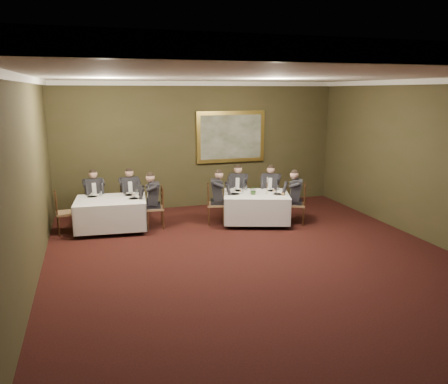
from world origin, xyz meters
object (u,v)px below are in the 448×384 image
diner_main_endleft (216,203)px  chair_main_endright (297,212)px  chair_main_endleft (215,212)px  chair_sec_backright (130,209)px  chair_sec_backleft (95,210)px  candlestick (267,188)px  chair_main_backright (270,204)px  diner_sec_endright (155,207)px  chair_sec_endleft (66,221)px  table_main (256,206)px  chair_main_backleft (238,204)px  diner_main_backleft (238,196)px  diner_main_backright (271,196)px  diner_sec_backleft (95,202)px  chair_sec_endright (156,216)px  centerpiece (254,190)px  painting (231,137)px  table_second (111,212)px  diner_main_endright (297,204)px  diner_sec_backright (130,200)px

diner_main_endleft → chair_main_endright: size_ratio=1.35×
chair_main_endleft → chair_sec_backright: bearing=-101.0°
diner_main_endleft → chair_sec_backleft: 3.09m
diner_main_endleft → candlestick: diner_main_endleft is taller
candlestick → chair_main_backright: bearing=60.6°
chair_main_endright → diner_sec_endright: diner_sec_endright is taller
chair_sec_backleft → chair_sec_endleft: (-0.67, -0.78, 0.00)m
table_main → diner_main_endleft: diner_main_endleft is taller
diner_main_endleft → chair_main_backleft: bearing=141.9°
chair_main_backright → diner_main_backleft: bearing=14.4°
diner_main_backright → chair_sec_backleft: (-4.51, 0.72, -0.23)m
chair_main_endright → chair_sec_backleft: size_ratio=1.00×
table_main → chair_main_endleft: bearing=162.1°
diner_sec_backleft → chair_sec_endright: bearing=140.5°
chair_main_backright → chair_sec_backright: bearing=21.7°
diner_sec_backleft → centerpiece: diner_sec_backleft is taller
painting → chair_main_backright: bearing=-64.7°
diner_main_backleft → diner_main_endleft: 0.99m
table_second → painting: painting is taller
centerpiece → painting: painting is taller
chair_sec_backright → chair_sec_endright: 1.03m
chair_sec_backleft → chair_sec_endleft: 1.03m
chair_main_backleft → diner_main_backright: size_ratio=0.74×
diner_main_endleft → diner_main_endright: size_ratio=1.00×
table_main → diner_sec_endright: 2.50m
chair_sec_backleft → painting: (3.85, 0.70, 1.68)m
table_second → diner_sec_endright: (1.02, -0.09, 0.06)m
diner_sec_backleft → centerpiece: bearing=154.4°
chair_main_backright → candlestick: (-0.42, -0.75, 0.64)m
table_second → diner_main_endleft: diner_main_endleft is taller
chair_main_endleft → painting: 2.61m
chair_main_backleft → chair_main_backright: bearing=-169.5°
chair_main_backright → chair_sec_endright: bearing=36.3°
chair_main_endright → diner_main_endleft: bearing=99.5°
chair_main_backleft → diner_main_endleft: (-0.80, -0.61, 0.23)m
chair_main_backright → chair_sec_backleft: bearing=22.6°
chair_main_backleft → diner_sec_backleft: bearing=21.8°
diner_main_backleft → diner_sec_backright: size_ratio=1.00×
chair_main_backleft → chair_main_endleft: (-0.81, -0.60, 0.00)m
diner_sec_endright → candlestick: size_ratio=3.09×
diner_main_endright → diner_sec_backright: same height
chair_sec_backright → diner_main_endright: bearing=152.9°
table_main → chair_main_backleft: 0.94m
chair_sec_backleft → diner_sec_endright: diner_sec_endright is taller
table_main → diner_main_backright: bearing=44.1°
table_main → chair_main_endright: size_ratio=1.91×
table_second → chair_sec_backright: chair_sec_backright is taller
diner_main_backleft → chair_sec_endleft: bearing=32.8°
table_main → chair_sec_backleft: 4.08m
chair_main_endright → chair_sec_backleft: 5.10m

